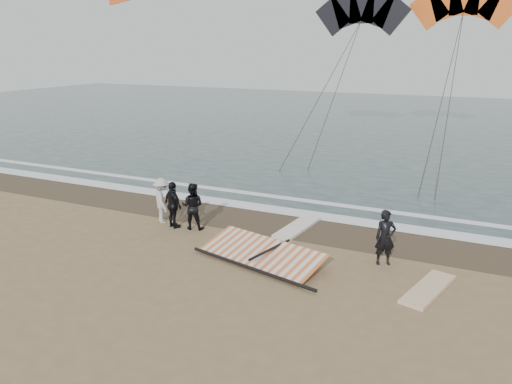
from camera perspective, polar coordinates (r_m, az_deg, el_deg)
ground at (r=14.64m, az=0.14°, el=-9.70°), size 120.00×120.00×0.00m
sea at (r=45.73m, az=17.96°, el=7.45°), size 120.00×54.00×0.02m
wet_sand at (r=18.50m, az=6.03°, el=-4.09°), size 120.00×2.80×0.01m
foam_near at (r=19.74m, az=7.37°, el=-2.74°), size 120.00×0.90×0.01m
foam_far at (r=21.29m, az=8.77°, el=-1.38°), size 120.00×0.45×0.01m
man_main at (r=15.65m, az=14.56°, el=-5.06°), size 0.75×0.66×1.72m
board_white at (r=14.66m, az=19.08°, el=-10.43°), size 1.27×2.52×0.10m
board_cream at (r=18.40m, az=4.82°, el=-4.00°), size 1.00×2.75×0.11m
trio_cluster at (r=18.61m, az=-9.29°, el=-1.29°), size 2.51×1.33×1.74m
sail_rig at (r=15.70m, az=0.58°, el=-7.06°), size 4.51×2.64×0.51m
kite_red at (r=35.65m, az=22.65°, el=18.80°), size 7.45×6.92×16.01m
kite_dark at (r=34.90m, az=11.94°, el=19.10°), size 6.84×5.12×12.91m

